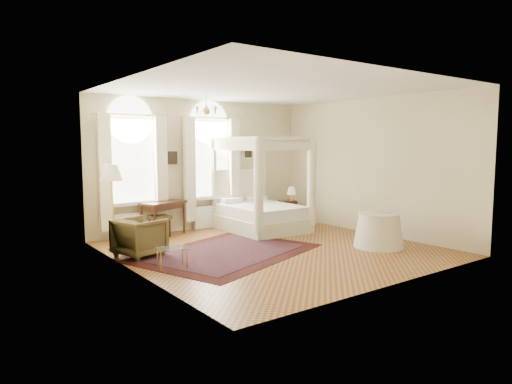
% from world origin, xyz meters
% --- Properties ---
extents(ground, '(6.00, 6.00, 0.00)m').
position_xyz_m(ground, '(0.00, 0.00, 0.00)').
color(ground, '#A36E2F').
rests_on(ground, ground).
extents(room_walls, '(6.00, 6.00, 6.00)m').
position_xyz_m(room_walls, '(0.00, 0.00, 1.98)').
color(room_walls, beige).
rests_on(room_walls, ground).
extents(window_left, '(1.62, 0.27, 3.29)m').
position_xyz_m(window_left, '(-1.90, 2.87, 1.49)').
color(window_left, white).
rests_on(window_left, room_walls).
extents(window_right, '(1.62, 0.27, 3.29)m').
position_xyz_m(window_right, '(0.20, 2.87, 1.49)').
color(window_right, white).
rests_on(window_right, room_walls).
extents(chandelier, '(0.51, 0.45, 0.50)m').
position_xyz_m(chandelier, '(-0.90, 1.20, 2.91)').
color(chandelier, '#C89142').
rests_on(chandelier, room_walls).
extents(wall_pictures, '(2.54, 0.03, 0.39)m').
position_xyz_m(wall_pictures, '(0.09, 2.97, 1.89)').
color(wall_pictures, black).
rests_on(wall_pictures, room_walls).
extents(canopy_bed, '(1.84, 2.23, 2.36)m').
position_xyz_m(canopy_bed, '(1.05, 1.83, 0.54)').
color(canopy_bed, beige).
rests_on(canopy_bed, ground).
extents(nightstand, '(0.54, 0.52, 0.62)m').
position_xyz_m(nightstand, '(2.34, 2.33, 0.31)').
color(nightstand, black).
rests_on(nightstand, ground).
extents(nightstand_lamp, '(0.26, 0.26, 0.38)m').
position_xyz_m(nightstand_lamp, '(2.41, 2.26, 0.87)').
color(nightstand_lamp, '#C89142').
rests_on(nightstand_lamp, nightstand).
extents(writing_desk, '(1.22, 0.91, 0.82)m').
position_xyz_m(writing_desk, '(-1.25, 2.70, 0.70)').
color(writing_desk, black).
rests_on(writing_desk, ground).
extents(laptop, '(0.34, 0.25, 0.02)m').
position_xyz_m(laptop, '(-1.21, 2.79, 0.83)').
color(laptop, black).
rests_on(laptop, writing_desk).
extents(stool, '(0.49, 0.49, 0.51)m').
position_xyz_m(stool, '(-1.40, 2.57, 0.43)').
color(stool, '#43381C').
rests_on(stool, ground).
extents(armchair, '(1.04, 1.03, 0.76)m').
position_xyz_m(armchair, '(-2.49, 1.09, 0.38)').
color(armchair, '#4D4221').
rests_on(armchair, ground).
extents(coffee_table, '(0.60, 0.48, 0.36)m').
position_xyz_m(coffee_table, '(-2.36, -0.06, 0.33)').
color(coffee_table, silver).
rests_on(coffee_table, ground).
extents(floor_lamp, '(0.45, 0.45, 1.76)m').
position_xyz_m(floor_lamp, '(-2.70, 2.01, 1.51)').
color(floor_lamp, '#C89142').
rests_on(floor_lamp, ground).
extents(oriental_rug, '(4.16, 3.55, 0.01)m').
position_xyz_m(oriental_rug, '(-0.98, 0.30, 0.01)').
color(oriental_rug, '#3B0F0E').
rests_on(oriental_rug, ground).
extents(side_table, '(1.06, 1.06, 0.73)m').
position_xyz_m(side_table, '(1.93, -1.15, 0.36)').
color(side_table, beige).
rests_on(side_table, ground).
extents(book, '(0.27, 0.32, 0.03)m').
position_xyz_m(book, '(1.98, -1.19, 0.74)').
color(book, black).
rests_on(book, side_table).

